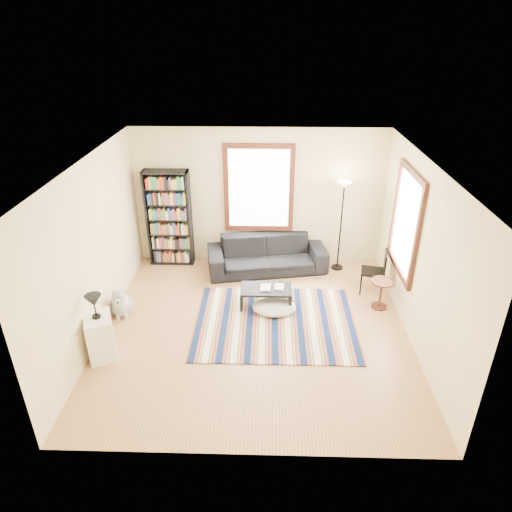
{
  "coord_description": "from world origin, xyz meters",
  "views": [
    {
      "loc": [
        0.19,
        -6.21,
        4.55
      ],
      "look_at": [
        0.0,
        0.5,
        1.1
      ],
      "focal_mm": 32.0,
      "sensor_mm": 36.0,
      "label": 1
    }
  ],
  "objects_px": {
    "bookshelf": "(169,218)",
    "side_table": "(381,294)",
    "floor_lamp": "(341,227)",
    "folding_chair": "(373,272)",
    "sofa": "(267,254)",
    "white_cabinet": "(100,337)",
    "floor_cushion": "(274,307)",
    "dog": "(121,300)",
    "coffee_table": "(266,297)"
  },
  "relations": [
    {
      "from": "floor_cushion",
      "to": "white_cabinet",
      "type": "distance_m",
      "value": 2.92
    },
    {
      "from": "sofa",
      "to": "dog",
      "type": "relative_size",
      "value": 4.07
    },
    {
      "from": "sofa",
      "to": "dog",
      "type": "bearing_deg",
      "value": -156.13
    },
    {
      "from": "floor_cushion",
      "to": "side_table",
      "type": "relative_size",
      "value": 1.44
    },
    {
      "from": "sofa",
      "to": "folding_chair",
      "type": "xyz_separation_m",
      "value": [
        1.97,
        -0.82,
        0.08
      ]
    },
    {
      "from": "side_table",
      "to": "folding_chair",
      "type": "bearing_deg",
      "value": 95.39
    },
    {
      "from": "white_cabinet",
      "to": "dog",
      "type": "xyz_separation_m",
      "value": [
        -0.02,
        1.12,
        -0.06
      ]
    },
    {
      "from": "sofa",
      "to": "folding_chair",
      "type": "height_order",
      "value": "folding_chair"
    },
    {
      "from": "floor_lamp",
      "to": "bookshelf",
      "type": "bearing_deg",
      "value": 177.18
    },
    {
      "from": "coffee_table",
      "to": "floor_cushion",
      "type": "height_order",
      "value": "coffee_table"
    },
    {
      "from": "coffee_table",
      "to": "dog",
      "type": "height_order",
      "value": "dog"
    },
    {
      "from": "coffee_table",
      "to": "floor_cushion",
      "type": "distance_m",
      "value": 0.26
    },
    {
      "from": "bookshelf",
      "to": "coffee_table",
      "type": "bearing_deg",
      "value": -39.15
    },
    {
      "from": "bookshelf",
      "to": "dog",
      "type": "bearing_deg",
      "value": -104.37
    },
    {
      "from": "sofa",
      "to": "floor_cushion",
      "type": "bearing_deg",
      "value": -94.91
    },
    {
      "from": "bookshelf",
      "to": "white_cabinet",
      "type": "xyz_separation_m",
      "value": [
        -0.48,
        -3.08,
        -0.65
      ]
    },
    {
      "from": "bookshelf",
      "to": "floor_lamp",
      "type": "relative_size",
      "value": 1.08
    },
    {
      "from": "sofa",
      "to": "folding_chair",
      "type": "relative_size",
      "value": 2.75
    },
    {
      "from": "white_cabinet",
      "to": "floor_cushion",
      "type": "bearing_deg",
      "value": 4.06
    },
    {
      "from": "sofa",
      "to": "bookshelf",
      "type": "xyz_separation_m",
      "value": [
        -2.0,
        0.27,
        0.65
      ]
    },
    {
      "from": "bookshelf",
      "to": "side_table",
      "type": "relative_size",
      "value": 3.7
    },
    {
      "from": "bookshelf",
      "to": "floor_cushion",
      "type": "distance_m",
      "value": 2.95
    },
    {
      "from": "bookshelf",
      "to": "folding_chair",
      "type": "distance_m",
      "value": 4.15
    },
    {
      "from": "coffee_table",
      "to": "dog",
      "type": "relative_size",
      "value": 1.55
    },
    {
      "from": "sofa",
      "to": "floor_cushion",
      "type": "distance_m",
      "value": 1.57
    },
    {
      "from": "folding_chair",
      "to": "bookshelf",
      "type": "bearing_deg",
      "value": 176.94
    },
    {
      "from": "side_table",
      "to": "white_cabinet",
      "type": "relative_size",
      "value": 0.77
    },
    {
      "from": "side_table",
      "to": "white_cabinet",
      "type": "height_order",
      "value": "white_cabinet"
    },
    {
      "from": "floor_lamp",
      "to": "side_table",
      "type": "height_order",
      "value": "floor_lamp"
    },
    {
      "from": "floor_lamp",
      "to": "folding_chair",
      "type": "distance_m",
      "value": 1.16
    },
    {
      "from": "coffee_table",
      "to": "sofa",
      "type": "bearing_deg",
      "value": 89.69
    },
    {
      "from": "bookshelf",
      "to": "floor_cushion",
      "type": "height_order",
      "value": "bookshelf"
    },
    {
      "from": "dog",
      "to": "bookshelf",
      "type": "bearing_deg",
      "value": 64.7
    },
    {
      "from": "side_table",
      "to": "dog",
      "type": "distance_m",
      "value": 4.53
    },
    {
      "from": "folding_chair",
      "to": "white_cabinet",
      "type": "height_order",
      "value": "folding_chair"
    },
    {
      "from": "coffee_table",
      "to": "side_table",
      "type": "xyz_separation_m",
      "value": [
        2.03,
        0.0,
        0.09
      ]
    },
    {
      "from": "floor_cushion",
      "to": "side_table",
      "type": "height_order",
      "value": "side_table"
    },
    {
      "from": "side_table",
      "to": "dog",
      "type": "relative_size",
      "value": 0.93
    },
    {
      "from": "floor_cushion",
      "to": "white_cabinet",
      "type": "bearing_deg",
      "value": -154.26
    },
    {
      "from": "floor_lamp",
      "to": "folding_chair",
      "type": "xyz_separation_m",
      "value": [
        0.51,
        -0.92,
        -0.5
      ]
    },
    {
      "from": "white_cabinet",
      "to": "bookshelf",
      "type": "bearing_deg",
      "value": 59.46
    },
    {
      "from": "folding_chair",
      "to": "white_cabinet",
      "type": "bearing_deg",
      "value": -143.63
    },
    {
      "from": "sofa",
      "to": "bookshelf",
      "type": "height_order",
      "value": "bookshelf"
    },
    {
      "from": "bookshelf",
      "to": "dog",
      "type": "height_order",
      "value": "bookshelf"
    },
    {
      "from": "floor_lamp",
      "to": "side_table",
      "type": "bearing_deg",
      "value": -68.71
    },
    {
      "from": "floor_lamp",
      "to": "side_table",
      "type": "relative_size",
      "value": 3.44
    },
    {
      "from": "sofa",
      "to": "white_cabinet",
      "type": "height_order",
      "value": "white_cabinet"
    },
    {
      "from": "floor_cushion",
      "to": "white_cabinet",
      "type": "xyz_separation_m",
      "value": [
        -2.62,
        -1.26,
        0.25
      ]
    },
    {
      "from": "coffee_table",
      "to": "folding_chair",
      "type": "xyz_separation_m",
      "value": [
        1.98,
        0.53,
        0.25
      ]
    },
    {
      "from": "sofa",
      "to": "bookshelf",
      "type": "relative_size",
      "value": 1.18
    }
  ]
}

